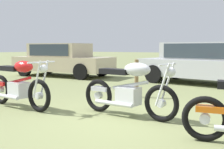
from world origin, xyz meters
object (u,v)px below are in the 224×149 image
car_silver (205,61)px  fence_post_wooden (136,78)px  motorcycle_silver (129,90)px  motorcycle_red (19,84)px  car_beige (62,58)px

car_silver → fence_post_wooden: 3.67m
motorcycle_silver → car_silver: bearing=93.7°
motorcycle_red → motorcycle_silver: (2.29, 0.61, -0.00)m
car_silver → car_beige: bearing=-167.3°
motorcycle_red → car_silver: bearing=74.5°
motorcycle_red → car_silver: size_ratio=0.42×
motorcycle_silver → motorcycle_red: bearing=-162.8°
motorcycle_red → motorcycle_silver: same height
car_beige → motorcycle_red: bearing=-59.9°
fence_post_wooden → motorcycle_silver: bearing=-65.5°
motorcycle_silver → fence_post_wooden: motorcycle_silver is taller
motorcycle_red → motorcycle_silver: bearing=19.0°
car_beige → car_silver: bearing=1.2°
car_silver → motorcycle_silver: bearing=-82.8°
motorcycle_red → car_beige: car_beige is taller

